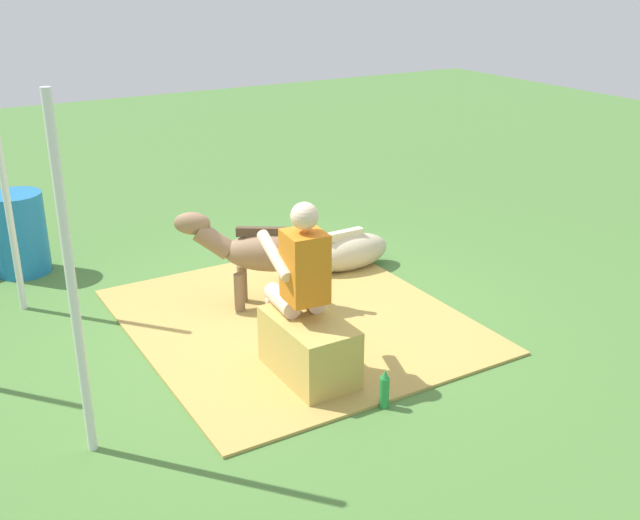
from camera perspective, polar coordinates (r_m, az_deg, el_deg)
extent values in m
plane|color=#4C7A38|center=(6.57, -2.17, -4.70)|extent=(24.00, 24.00, 0.00)
cube|color=tan|center=(6.58, -1.96, -4.55)|extent=(2.96, 2.65, 0.02)
cube|color=tan|center=(5.65, -0.85, -6.67)|extent=(0.79, 0.45, 0.48)
cylinder|color=beige|center=(5.68, -2.88, -3.05)|extent=(0.41, 0.18, 0.14)
cylinder|color=beige|center=(5.98, -3.57, -5.01)|extent=(0.11, 0.11, 0.48)
cube|color=black|center=(6.07, -3.52, -6.77)|extent=(0.23, 0.12, 0.06)
cylinder|color=beige|center=(5.75, -1.04, -2.70)|extent=(0.41, 0.18, 0.14)
cylinder|color=beige|center=(6.05, -1.81, -4.65)|extent=(0.11, 0.11, 0.48)
cube|color=black|center=(6.14, -1.78, -6.39)|extent=(0.23, 0.12, 0.06)
cube|color=orange|center=(5.41, -1.15, -0.50)|extent=(0.32, 0.31, 0.52)
cylinder|color=beige|center=(5.49, -3.45, 0.36)|extent=(0.51, 0.14, 0.26)
cylinder|color=beige|center=(5.61, -0.42, 0.87)|extent=(0.51, 0.14, 0.26)
sphere|color=beige|center=(5.28, -1.18, 3.32)|extent=(0.20, 0.20, 0.20)
ellipsoid|color=#8C6B4C|center=(6.62, -3.70, 0.57)|extent=(0.72, 0.88, 0.34)
cylinder|color=#8C6B4C|center=(6.70, -6.09, -2.54)|extent=(0.09, 0.09, 0.37)
cylinder|color=#8C6B4C|center=(6.88, -5.87, -1.85)|extent=(0.09, 0.09, 0.37)
cylinder|color=#8C6B4C|center=(6.64, -1.30, -2.62)|extent=(0.09, 0.09, 0.37)
cylinder|color=#8C6B4C|center=(6.83, -1.21, -1.93)|extent=(0.09, 0.09, 0.37)
cylinder|color=#8C6B4C|center=(6.65, -8.01, 1.43)|extent=(0.35, 0.40, 0.33)
ellipsoid|color=#8C6B4C|center=(6.63, -9.61, 2.74)|extent=(0.31, 0.36, 0.20)
cube|color=#4D3A2A|center=(6.56, -3.74, 2.12)|extent=(0.37, 0.54, 0.08)
cylinder|color=#4D3A2A|center=(6.61, 0.37, 0.12)|extent=(0.07, 0.07, 0.30)
ellipsoid|color=beige|center=(7.62, 2.24, 0.60)|extent=(0.42, 0.89, 0.36)
cube|color=beige|center=(7.40, -1.25, -1.14)|extent=(0.25, 0.29, 0.10)
cylinder|color=beige|center=(7.32, -1.39, 0.20)|extent=(0.19, 0.29, 0.30)
ellipsoid|color=beige|center=(7.20, -2.63, 0.51)|extent=(0.17, 0.30, 0.20)
cube|color=beige|center=(7.51, 1.75, 1.90)|extent=(0.09, 0.44, 0.08)
cylinder|color=#268C3F|center=(5.37, 4.87, -9.91)|extent=(0.07, 0.07, 0.23)
cone|color=#268C3F|center=(5.29, 4.92, -8.56)|extent=(0.06, 0.06, 0.06)
cylinder|color=#1E72B2|center=(8.03, -21.71, 1.87)|extent=(0.53, 0.53, 0.82)
cylinder|color=silver|center=(4.67, -18.20, -1.80)|extent=(0.06, 0.06, 2.29)
cylinder|color=silver|center=(6.95, -22.66, 5.22)|extent=(0.06, 0.06, 2.29)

